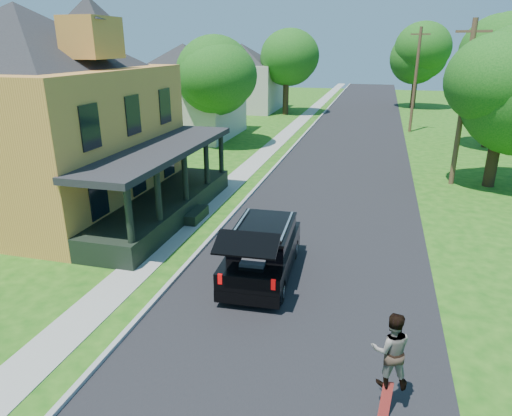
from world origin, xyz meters
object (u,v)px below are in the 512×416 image
(skateboarder, at_px, (391,350))
(utility_pole_near, at_px, (463,103))
(black_suv, at_px, (262,251))
(tree_right_near, at_px, (507,73))

(skateboarder, distance_m, utility_pole_near, 18.27)
(black_suv, bearing_deg, skateboarder, -54.36)
(skateboarder, bearing_deg, tree_right_near, -115.25)
(black_suv, distance_m, skateboarder, 6.29)
(black_suv, relative_size, tree_right_near, 0.56)
(skateboarder, relative_size, tree_right_near, 0.18)
(black_suv, distance_m, utility_pole_near, 15.16)
(utility_pole_near, bearing_deg, black_suv, -106.82)
(utility_pole_near, bearing_deg, skateboarder, -87.99)
(skateboarder, height_order, utility_pole_near, utility_pole_near)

